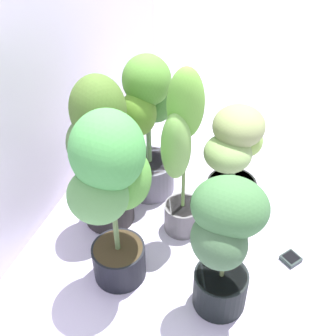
# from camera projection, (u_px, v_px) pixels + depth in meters

# --- Properties ---
(ground_plane) EXTENTS (8.00, 8.00, 0.00)m
(ground_plane) POSITION_uv_depth(u_px,v_px,m) (206.00, 239.00, 2.28)
(ground_plane) COLOR silver
(ground_plane) RESTS_ON ground
(mylar_back_wall) EXTENTS (3.20, 0.01, 2.00)m
(mylar_back_wall) POSITION_uv_depth(u_px,v_px,m) (20.00, 29.00, 1.86)
(mylar_back_wall) COLOR silver
(mylar_back_wall) RESTS_ON ground
(potted_plant_back_center) EXTENTS (0.39, 0.36, 0.84)m
(potted_plant_back_center) POSITION_uv_depth(u_px,v_px,m) (100.00, 149.00, 2.09)
(potted_plant_back_center) COLOR #2A2626
(potted_plant_back_center) RESTS_ON ground
(potted_plant_front_left) EXTENTS (0.36, 0.33, 0.70)m
(potted_plant_front_left) POSITION_uv_depth(u_px,v_px,m) (224.00, 242.00, 1.73)
(potted_plant_front_left) COLOR black
(potted_plant_front_left) RESTS_ON ground
(potted_plant_center) EXTENTS (0.27, 0.22, 0.92)m
(potted_plant_center) POSITION_uv_depth(u_px,v_px,m) (182.00, 153.00, 2.01)
(potted_plant_center) COLOR slate
(potted_plant_center) RESTS_ON ground
(potted_plant_back_left) EXTENTS (0.43, 0.41, 0.89)m
(potted_plant_back_left) POSITION_uv_depth(u_px,v_px,m) (112.00, 186.00, 1.77)
(potted_plant_back_left) COLOR black
(potted_plant_back_left) RESTS_ON ground
(potted_plant_front_right) EXTENTS (0.47, 0.35, 0.63)m
(potted_plant_front_right) POSITION_uv_depth(u_px,v_px,m) (234.00, 157.00, 2.23)
(potted_plant_front_right) COLOR black
(potted_plant_front_right) RESTS_ON ground
(potted_plant_back_right) EXTENTS (0.42, 0.29, 0.83)m
(potted_plant_back_right) POSITION_uv_depth(u_px,v_px,m) (148.00, 125.00, 2.30)
(potted_plant_back_right) COLOR slate
(potted_plant_back_right) RESTS_ON ground
(hygrometer_box) EXTENTS (0.11, 0.11, 0.03)m
(hygrometer_box) POSITION_uv_depth(u_px,v_px,m) (291.00, 258.00, 2.17)
(hygrometer_box) COLOR #2C3936
(hygrometer_box) RESTS_ON ground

